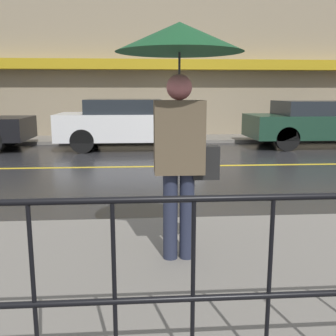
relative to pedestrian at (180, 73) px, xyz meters
The scene contains 7 objects.
ground_plane 5.71m from the pedestrian, 73.15° to the left, with size 80.00×80.00×0.00m, color #262628.
sidewalk_far 10.37m from the pedestrian, 81.15° to the left, with size 28.00×1.85×0.10m.
lane_marking 5.71m from the pedestrian, 73.15° to the left, with size 25.20×0.12×0.01m.
building_storefront 11.33m from the pedestrian, 81.98° to the left, with size 28.00×0.85×6.23m.
pedestrian is the anchor object (origin of this frame).
car_white 8.26m from the pedestrian, 94.66° to the left, with size 4.14×1.88×1.44m.
car_dark_green 9.72m from the pedestrian, 57.72° to the left, with size 4.46×1.91×1.39m.
Camera 1 is at (-1.93, -8.65, 1.63)m, focal length 42.00 mm.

